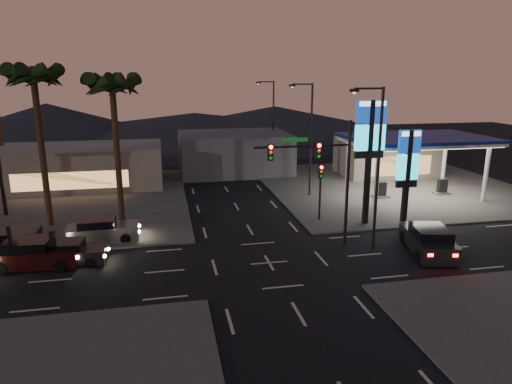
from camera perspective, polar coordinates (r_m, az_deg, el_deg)
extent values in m
plane|color=black|center=(26.99, 1.64, -8.84)|extent=(140.00, 140.00, 0.00)
cube|color=#47443F|center=(46.84, 16.43, 0.75)|extent=(24.00, 24.00, 0.12)
cube|color=#47443F|center=(42.77, -25.06, -1.32)|extent=(24.00, 24.00, 0.12)
cylinder|color=silver|center=(37.99, 14.87, 1.53)|extent=(0.36, 0.36, 5.00)
cylinder|color=silver|center=(43.33, 26.83, 2.00)|extent=(0.36, 0.36, 5.00)
cylinder|color=silver|center=(43.32, 11.39, 3.28)|extent=(0.36, 0.36, 5.00)
cylinder|color=silver|center=(48.07, 22.48, 3.55)|extent=(0.36, 0.36, 5.00)
cube|color=silver|center=(42.50, 19.41, 6.23)|extent=(12.00, 8.00, 0.50)
cube|color=white|center=(42.54, 19.38, 5.83)|extent=(11.60, 7.60, 0.06)
cube|color=navy|center=(42.48, 19.43, 6.43)|extent=(12.20, 8.20, 0.25)
cube|color=black|center=(41.86, 15.38, 0.28)|extent=(0.80, 0.50, 1.40)
cube|color=black|center=(44.86, 22.24, 0.64)|extent=(0.80, 0.50, 1.40)
cube|color=#726B5B|center=(51.71, 15.99, 4.22)|extent=(10.00, 6.00, 4.00)
cube|color=black|center=(33.43, 13.86, 3.39)|extent=(0.35, 0.35, 9.00)
cube|color=navy|center=(32.95, 14.25, 9.71)|extent=(2.20, 0.30, 1.60)
cube|color=white|center=(32.91, 14.31, 10.67)|extent=(1.98, 0.32, 0.35)
cube|color=#17BEDD|center=(33.13, 14.05, 6.61)|extent=(2.20, 0.30, 1.80)
cube|color=black|center=(33.31, 13.93, 4.57)|extent=(2.09, 0.28, 0.50)
cube|color=black|center=(33.91, 18.30, 1.50)|extent=(0.35, 0.35, 7.00)
cube|color=navy|center=(33.44, 18.66, 6.01)|extent=(1.60, 0.30, 1.60)
cube|color=white|center=(33.38, 18.74, 6.94)|extent=(1.44, 0.32, 0.35)
cube|color=#17BEDD|center=(33.73, 18.42, 2.99)|extent=(1.60, 0.30, 1.80)
cube|color=black|center=(33.97, 18.26, 1.01)|extent=(1.52, 0.28, 0.50)
cylinder|color=black|center=(29.20, 11.36, 0.96)|extent=(0.20, 0.20, 8.00)
cylinder|color=black|center=(27.70, 5.86, 5.72)|extent=(6.00, 0.14, 0.14)
cube|color=#0C3F14|center=(27.50, 4.88, 6.52)|extent=(1.60, 0.05, 0.25)
cube|color=black|center=(28.06, 7.80, 5.15)|extent=(0.32, 0.25, 1.00)
sphere|color=#FF0C07|center=(27.87, 7.92, 5.77)|extent=(0.22, 0.22, 0.22)
sphere|color=orange|center=(27.92, 7.90, 5.10)|extent=(0.20, 0.20, 0.20)
sphere|color=#0CB226|center=(27.98, 7.88, 4.43)|extent=(0.20, 0.20, 0.20)
cube|color=black|center=(27.22, 1.80, 4.99)|extent=(0.32, 0.25, 1.00)
sphere|color=#FF0C07|center=(27.03, 1.88, 5.63)|extent=(0.22, 0.22, 0.22)
sphere|color=orange|center=(27.08, 1.88, 4.94)|extent=(0.20, 0.20, 0.20)
sphere|color=#0CB226|center=(27.14, 1.87, 4.26)|extent=(0.20, 0.20, 0.20)
cylinder|color=black|center=(34.20, 7.99, -0.38)|extent=(0.16, 0.16, 4.00)
cube|color=black|center=(33.79, 8.10, 2.57)|extent=(0.32, 0.25, 1.00)
sphere|color=#FF0C07|center=(33.58, 8.20, 3.07)|extent=(0.22, 0.22, 0.22)
sphere|color=orange|center=(33.65, 8.18, 2.52)|extent=(0.20, 0.20, 0.20)
sphere|color=#0CB226|center=(33.72, 8.16, 1.97)|extent=(0.20, 0.20, 0.20)
cylinder|color=black|center=(28.72, 14.99, 2.57)|extent=(0.18, 0.18, 10.00)
cylinder|color=black|center=(27.77, 13.95, 12.45)|extent=(1.80, 0.12, 0.12)
cube|color=black|center=(27.41, 12.20, 12.32)|extent=(0.50, 0.25, 0.18)
sphere|color=#FFCC8C|center=(27.41, 12.19, 12.07)|extent=(0.20, 0.20, 0.20)
cylinder|color=black|center=(40.59, 6.87, 6.31)|extent=(0.18, 0.18, 10.00)
cylinder|color=black|center=(39.92, 5.82, 13.26)|extent=(1.80, 0.12, 0.12)
cube|color=black|center=(39.67, 4.55, 13.14)|extent=(0.50, 0.25, 0.18)
sphere|color=#FFCC8C|center=(39.67, 4.54, 12.97)|extent=(0.20, 0.20, 0.20)
cylinder|color=black|center=(53.95, 2.18, 8.39)|extent=(0.18, 0.18, 10.00)
cylinder|color=black|center=(53.46, 1.26, 13.61)|extent=(1.80, 0.12, 0.12)
cube|color=black|center=(53.27, 0.29, 13.50)|extent=(0.50, 0.25, 0.18)
sphere|color=#FFCC8C|center=(53.27, 0.29, 13.37)|extent=(0.20, 0.20, 0.20)
cylinder|color=black|center=(34.25, -16.95, 4.46)|extent=(0.44, 0.44, 10.20)
sphere|color=black|center=(33.80, -17.59, 13.00)|extent=(0.90, 0.90, 0.90)
cone|color=black|center=(33.70, -15.30, 12.64)|extent=(0.90, 2.74, 1.91)
cone|color=black|center=(34.64, -15.86, 12.64)|extent=(2.57, 2.57, 1.91)
cone|color=black|center=(35.10, -17.35, 12.55)|extent=(2.74, 0.90, 1.91)
cone|color=black|center=(34.82, -18.94, 12.42)|extent=(2.57, 2.57, 1.91)
cone|color=black|center=(33.95, -19.78, 12.32)|extent=(0.90, 2.74, 1.91)
cone|color=black|center=(32.99, -19.33, 12.32)|extent=(2.57, 2.57, 1.91)
cone|color=black|center=(32.51, -17.78, 12.42)|extent=(2.74, 0.90, 1.91)
cone|color=black|center=(32.81, -16.08, 12.56)|extent=(2.57, 2.57, 1.91)
cylinder|color=black|center=(35.04, -25.16, 4.43)|extent=(0.44, 0.44, 10.80)
sphere|color=black|center=(34.64, -26.13, 13.24)|extent=(0.90, 0.90, 0.90)
cone|color=black|center=(34.35, -23.93, 12.97)|extent=(0.90, 2.74, 1.91)
cone|color=black|center=(35.33, -24.24, 12.94)|extent=(2.57, 2.57, 1.91)
cone|color=black|center=(35.91, -25.57, 12.81)|extent=(2.74, 0.90, 1.91)
cone|color=black|center=(35.76, -27.17, 12.63)|extent=(2.57, 2.57, 1.91)
cone|color=black|center=(34.98, -28.18, 12.51)|extent=(0.90, 2.74, 1.91)
cone|color=black|center=(33.99, -27.99, 12.53)|extent=(2.57, 2.57, 1.91)
cone|color=black|center=(33.38, -26.62, 12.68)|extent=(2.74, 0.90, 1.91)
cone|color=black|center=(33.54, -24.90, 12.86)|extent=(2.57, 2.57, 1.91)
cylinder|color=black|center=(39.86, -29.25, 1.49)|extent=(0.30, 0.30, 6.00)
cube|color=#726B5B|center=(47.67, -21.38, 2.96)|extent=(16.00, 8.00, 4.00)
cube|color=#4C4C51|center=(51.42, -2.77, 4.94)|extent=(12.00, 9.00, 4.40)
cone|color=black|center=(86.66, -24.60, 8.06)|extent=(40.00, 40.00, 6.00)
cone|color=black|center=(87.02, 2.32, 9.03)|extent=(50.00, 50.00, 5.00)
cone|color=black|center=(84.77, -7.69, 8.43)|extent=(60.00, 60.00, 4.00)
cube|color=black|center=(28.84, -22.16, -7.30)|extent=(4.19, 2.06, 0.83)
cube|color=black|center=(28.73, -22.80, -6.27)|extent=(2.16, 1.74, 0.60)
cylinder|color=black|center=(29.30, -19.28, -7.14)|extent=(0.61, 0.27, 0.59)
cylinder|color=black|center=(27.89, -19.97, -8.31)|extent=(0.61, 0.27, 0.59)
cylinder|color=black|center=(29.99, -24.11, -7.11)|extent=(0.61, 0.27, 0.59)
cylinder|color=black|center=(28.61, -25.04, -8.24)|extent=(0.61, 0.27, 0.59)
sphere|color=#FFF2BF|center=(28.83, -17.99, -6.79)|extent=(0.20, 0.20, 0.20)
sphere|color=#FFF2BF|center=(27.83, -18.43, -7.61)|extent=(0.20, 0.20, 0.20)
cube|color=#FF140A|center=(29.91, -25.66, -6.63)|extent=(0.09, 0.24, 0.13)
cube|color=#FF140A|center=(28.94, -26.36, -7.40)|extent=(0.09, 0.24, 0.13)
cube|color=black|center=(29.18, -25.83, -7.24)|extent=(4.99, 2.35, 1.00)
cube|color=black|center=(29.06, -26.60, -6.01)|extent=(2.55, 2.03, 0.72)
cylinder|color=black|center=(29.66, -22.37, -7.04)|extent=(0.72, 0.31, 0.71)
cylinder|color=black|center=(27.98, -23.30, -8.43)|extent=(0.72, 0.31, 0.71)
cylinder|color=black|center=(30.60, -28.03, -7.02)|extent=(0.72, 0.31, 0.71)
cylinder|color=black|center=(28.97, -29.27, -8.35)|extent=(0.72, 0.31, 0.71)
sphere|color=#FFF2BF|center=(29.08, -20.86, -6.62)|extent=(0.24, 0.24, 0.24)
sphere|color=#FFF2BF|center=(27.88, -21.45, -7.58)|extent=(0.24, 0.24, 0.24)
cube|color=#5F5F61|center=(31.89, -18.57, -4.80)|extent=(4.63, 2.05, 0.94)
cube|color=black|center=(31.73, -19.23, -3.75)|extent=(2.34, 1.83, 0.68)
cylinder|color=black|center=(32.68, -15.86, -4.57)|extent=(0.67, 0.27, 0.67)
cylinder|color=black|center=(31.01, -15.99, -5.61)|extent=(0.67, 0.27, 0.67)
cylinder|color=black|center=(32.98, -20.93, -4.81)|extent=(0.67, 0.27, 0.67)
cylinder|color=black|center=(31.33, -21.35, -5.85)|extent=(0.67, 0.27, 0.67)
sphere|color=#FFF2BF|center=(32.29, -14.44, -4.11)|extent=(0.23, 0.23, 0.23)
sphere|color=#FFF2BF|center=(31.11, -14.48, -4.83)|extent=(0.23, 0.23, 0.23)
cube|color=#FF140A|center=(32.75, -22.50, -4.36)|extent=(0.09, 0.26, 0.15)
cube|color=#FF140A|center=(31.58, -22.85, -5.08)|extent=(0.09, 0.26, 0.15)
cube|color=black|center=(31.49, -26.81, -5.88)|extent=(4.57, 1.98, 0.93)
cube|color=black|center=(31.38, -27.48, -4.83)|extent=(2.30, 1.79, 0.67)
cylinder|color=black|center=(32.04, -23.88, -5.67)|extent=(0.66, 0.26, 0.66)
cylinder|color=black|center=(30.42, -24.50, -6.78)|extent=(0.66, 0.26, 0.66)
cylinder|color=black|center=(32.77, -28.85, -5.81)|extent=(0.66, 0.26, 0.66)
sphere|color=#FFF2BF|center=(31.53, -22.55, -5.25)|extent=(0.23, 0.23, 0.23)
sphere|color=#FFF2BF|center=(30.39, -22.94, -6.02)|extent=(0.23, 0.23, 0.23)
sphere|color=#FFF2BF|center=(32.84, -28.88, -5.16)|extent=(0.24, 0.24, 0.24)
sphere|color=#FFF2BF|center=(31.65, -29.31, -5.91)|extent=(0.24, 0.24, 0.24)
cube|color=black|center=(30.26, 20.65, -5.88)|extent=(3.26, 5.46, 1.04)
cube|color=black|center=(29.73, 20.98, -4.85)|extent=(2.50, 2.93, 0.75)
cylinder|color=black|center=(31.51, 17.98, -5.37)|extent=(0.44, 0.79, 0.74)
cylinder|color=black|center=(32.11, 21.37, -5.29)|extent=(0.44, 0.79, 0.74)
cylinder|color=black|center=(28.61, 19.75, -7.54)|extent=(0.44, 0.79, 0.74)
cylinder|color=black|center=(29.28, 23.45, -7.40)|extent=(0.44, 0.79, 0.74)
cube|color=#FF140A|center=(27.73, 20.98, -7.38)|extent=(0.30, 0.16, 0.16)
cube|color=#FF140A|center=(28.22, 23.67, -7.27)|extent=(0.30, 0.16, 0.16)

